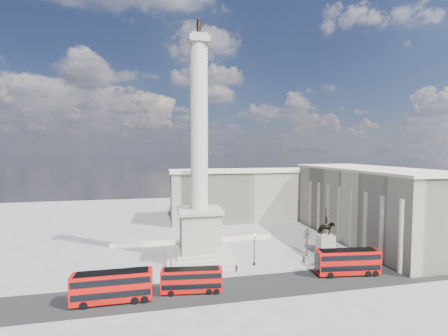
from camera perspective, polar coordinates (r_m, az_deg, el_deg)
name	(u,v)px	position (r m, az deg, el deg)	size (l,w,h in m)	color
ground	(203,268)	(62.17, -4.03, -18.39)	(180.00, 180.00, 0.00)	gray
asphalt_road	(241,288)	(54.04, 3.16, -21.85)	(120.00, 9.00, 0.01)	#242424
nelsons_column	(200,199)	(63.53, -4.68, -5.81)	(14.00, 14.00, 49.85)	#A69C8A
balustrade_wall	(194,241)	(77.00, -5.66, -13.64)	(40.00, 0.60, 1.10)	beige
building_east	(371,204)	(86.47, 26.16, -6.12)	(19.00, 46.00, 18.60)	#B6AF95
building_northeast	(246,194)	(102.16, 4.14, -4.95)	(51.00, 17.00, 16.60)	#B6AF95
red_bus_a	(113,286)	(51.40, -20.36, -20.39)	(11.74, 2.85, 4.75)	red
red_bus_b	(192,280)	(51.92, -6.10, -20.43)	(10.01, 3.31, 3.98)	red
red_bus_c	(348,262)	(62.30, 22.55, -16.15)	(11.90, 3.94, 4.73)	red
red_bus_d	(426,255)	(72.55, 34.11, -13.55)	(12.63, 4.06, 5.03)	red
victorian_lamp	(254,247)	(62.27, 5.78, -14.68)	(0.55, 0.55, 6.39)	black
equestrian_statue	(326,242)	(70.68, 18.82, -13.23)	(4.24, 3.18, 8.77)	beige
bare_tree_near	(385,229)	(76.88, 28.27, -10.21)	(1.60, 1.60, 7.02)	#332319
bare_tree_mid	(307,233)	(68.87, 15.55, -11.87)	(1.70, 1.70, 6.45)	#332319
bare_tree_far	(328,212)	(86.19, 19.16, -7.91)	(2.01, 2.01, 8.22)	#332319
pedestrian_walking	(304,260)	(65.30, 14.96, -16.55)	(0.67, 0.44, 1.84)	#242126
pedestrian_standing	(373,260)	(70.28, 26.50, -15.41)	(0.81, 0.63, 1.67)	#242126
pedestrian_crossing	(236,268)	(59.63, 2.38, -18.57)	(0.89, 0.37, 1.51)	#242126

